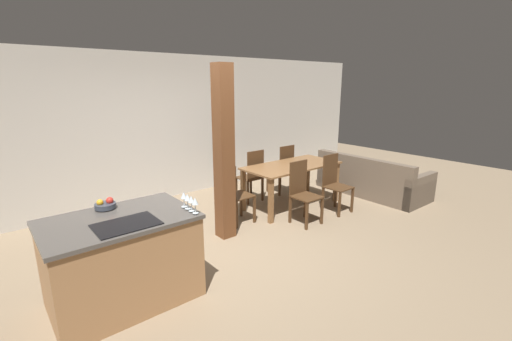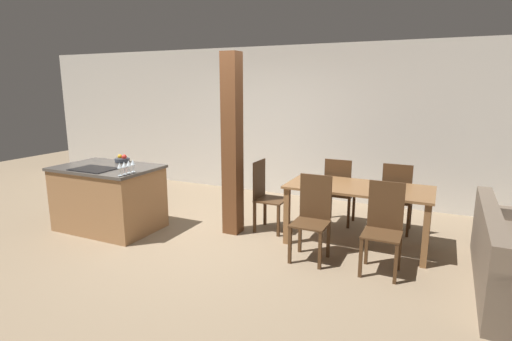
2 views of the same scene
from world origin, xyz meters
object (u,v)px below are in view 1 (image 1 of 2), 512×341
(dining_chair_far_left, at_px, (252,175))
(timber_post, at_px, (224,154))
(dining_chair_head_end, at_px, (234,193))
(dining_table, at_px, (292,171))
(dining_chair_near_right, at_px, (335,183))
(wine_glass_end, at_px, (184,196))
(couch, at_px, (371,180))
(wine_glass_near, at_px, (195,202))
(kitchen_island, at_px, (123,260))
(dining_chair_near_left, at_px, (303,192))
(wine_glass_far, at_px, (187,198))
(fruit_bowl, at_px, (105,205))
(wine_glass_middle, at_px, (191,200))
(dining_chair_far_right, at_px, (283,169))

(dining_chair_far_left, xyz_separation_m, timber_post, (-1.24, -0.93, 0.71))
(dining_chair_head_end, bearing_deg, dining_table, -90.00)
(dining_chair_near_right, xyz_separation_m, dining_chair_head_end, (-1.67, 0.64, 0.00))
(wine_glass_end, bearing_deg, couch, 6.96)
(dining_chair_head_end, bearing_deg, wine_glass_near, 132.49)
(kitchen_island, xyz_separation_m, dining_chair_near_left, (2.91, 0.26, 0.05))
(dining_chair_far_left, relative_size, timber_post, 0.41)
(wine_glass_near, xyz_separation_m, dining_chair_far_left, (2.28, 1.93, -0.53))
(wine_glass_far, height_order, dining_table, wine_glass_far)
(fruit_bowl, xyz_separation_m, couch, (5.07, 0.05, -0.68))
(kitchen_island, xyz_separation_m, wine_glass_middle, (0.63, -0.31, 0.58))
(dining_chair_near_left, distance_m, dining_chair_far_right, 1.51)
(dining_table, bearing_deg, wine_glass_near, -154.25)
(fruit_bowl, height_order, timber_post, timber_post)
(dining_chair_far_left, bearing_deg, kitchen_island, 27.92)
(wine_glass_near, distance_m, dining_chair_far_left, 3.03)
(wine_glass_end, relative_size, couch, 0.08)
(wine_glass_far, xyz_separation_m, dining_chair_far_right, (3.08, 1.78, -0.53))
(wine_glass_middle, xyz_separation_m, dining_chair_head_end, (1.41, 1.21, -0.53))
(dining_chair_far_left, bearing_deg, couch, 151.66)
(wine_glass_end, xyz_separation_m, couch, (4.42, 0.54, -0.76))
(wine_glass_near, height_order, dining_chair_near_right, wine_glass_near)
(dining_chair_head_end, height_order, timber_post, timber_post)
(wine_glass_near, relative_size, dining_table, 0.09)
(dining_chair_far_left, bearing_deg, dining_table, 121.84)
(wine_glass_far, relative_size, dining_chair_far_left, 0.17)
(dining_table, xyz_separation_m, couch, (1.75, -0.52, -0.39))
(dining_chair_near_left, bearing_deg, dining_chair_far_left, 90.00)
(wine_glass_end, bearing_deg, dining_table, 21.53)
(dining_chair_head_end, bearing_deg, fruit_bowl, 105.42)
(wine_glass_middle, distance_m, dining_chair_near_left, 2.41)
(dining_chair_far_right, height_order, timber_post, timber_post)
(kitchen_island, relative_size, timber_post, 0.58)
(fruit_bowl, relative_size, wine_glass_middle, 1.29)
(dining_table, xyz_separation_m, dining_chair_near_left, (-0.40, -0.64, -0.15))
(dining_table, xyz_separation_m, dining_chair_near_right, (0.40, -0.64, -0.15))
(dining_chair_far_left, relative_size, couch, 0.47)
(kitchen_island, xyz_separation_m, dining_chair_near_right, (3.70, 0.26, 0.05))
(wine_glass_middle, distance_m, couch, 4.54)
(wine_glass_near, height_order, dining_table, wine_glass_near)
(dining_chair_near_left, distance_m, dining_chair_near_right, 0.80)
(fruit_bowl, relative_size, wine_glass_end, 1.29)
(fruit_bowl, bearing_deg, timber_post, 9.46)
(wine_glass_near, height_order, wine_glass_middle, same)
(dining_chair_near_left, height_order, couch, dining_chair_near_left)
(wine_glass_middle, bearing_deg, wine_glass_far, 90.00)
(wine_glass_middle, xyz_separation_m, timber_post, (1.04, 0.93, 0.18))
(dining_chair_head_end, xyz_separation_m, couch, (3.02, -0.52, -0.24))
(wine_glass_near, distance_m, wine_glass_end, 0.24)
(fruit_bowl, distance_m, dining_chair_head_end, 2.18)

